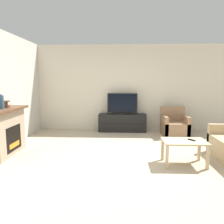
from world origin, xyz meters
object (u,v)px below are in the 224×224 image
object	(u,v)px
tv	(122,104)
remote	(192,140)
mantel_clock	(7,104)
tv_stand	(122,123)
fireplace	(5,131)
coffee_table	(184,144)
armchair	(174,126)
mantel_vase_centre_left	(2,102)

from	to	relation	value
tv	remote	size ratio (longest dim) A/B	6.27
mantel_clock	tv_stand	xyz separation A→B (m)	(2.48, 2.17, -0.80)
mantel_clock	tv	world-z (taller)	tv
tv	tv_stand	bearing A→B (deg)	90.00
tv	remote	distance (m)	3.00
mantel_clock	tv_stand	size ratio (longest dim) A/B	0.10
fireplace	coffee_table	distance (m)	3.68
tv_stand	remote	size ratio (longest dim) A/B	9.97
tv	armchair	world-z (taller)	tv
fireplace	mantel_vase_centre_left	world-z (taller)	mantel_vase_centre_left
coffee_table	tv_stand	bearing A→B (deg)	113.20
tv_stand	remote	distance (m)	2.98
armchair	remote	world-z (taller)	armchair
mantel_clock	armchair	xyz separation A→B (m)	(3.99, 1.72, -0.81)
mantel_clock	tv_stand	bearing A→B (deg)	41.14
mantel_clock	tv	xyz separation A→B (m)	(2.48, 2.17, -0.23)
mantel_vase_centre_left	tv	size ratio (longest dim) A/B	0.33
tv	armchair	xyz separation A→B (m)	(1.51, -0.44, -0.58)
mantel_clock	tv	size ratio (longest dim) A/B	0.16
mantel_vase_centre_left	mantel_clock	world-z (taller)	mantel_vase_centre_left
fireplace	mantel_clock	distance (m)	0.58
fireplace	tv_stand	distance (m)	3.40
fireplace	tv_stand	bearing A→B (deg)	42.51
tv	coffee_table	bearing A→B (deg)	-66.78
fireplace	armchair	xyz separation A→B (m)	(4.01, 1.85, -0.24)
fireplace	remote	distance (m)	3.82
armchair	tv_stand	bearing A→B (deg)	163.66
coffee_table	tv	bearing A→B (deg)	113.22
fireplace	remote	bearing A→B (deg)	-5.85
fireplace	armchair	bearing A→B (deg)	24.72
mantel_clock	coffee_table	bearing A→B (deg)	-8.32
mantel_vase_centre_left	fireplace	bearing A→B (deg)	100.26
tv_stand	remote	xyz separation A→B (m)	(1.30, -2.68, 0.20)
fireplace	tv	bearing A→B (deg)	42.48
mantel_vase_centre_left	tv	distance (m)	3.45
armchair	fireplace	bearing A→B (deg)	-155.28
tv_stand	armchair	distance (m)	1.58
tv_stand	armchair	size ratio (longest dim) A/B	1.80
fireplace	mantel_vase_centre_left	xyz separation A→B (m)	(0.02, -0.09, 0.64)
coffee_table	mantel_clock	bearing A→B (deg)	171.68
tv_stand	remote	bearing A→B (deg)	-64.16
tv_stand	remote	world-z (taller)	tv_stand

